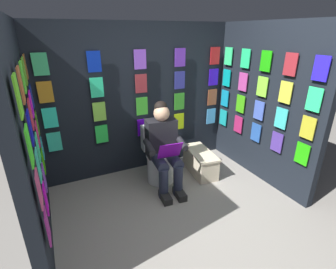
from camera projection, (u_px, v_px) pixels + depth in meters
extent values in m
plane|color=gray|center=(210.00, 248.00, 2.56)|extent=(30.00, 30.00, 0.00)
cube|color=black|center=(140.00, 100.00, 3.75)|extent=(2.93, 0.10, 2.15)
cube|color=#2FC8A3|center=(55.00, 142.00, 3.34)|extent=(0.17, 0.01, 0.26)
cube|color=#26DE48|center=(102.00, 134.00, 3.58)|extent=(0.17, 0.01, 0.26)
cube|color=#4809AF|center=(143.00, 127.00, 3.83)|extent=(0.17, 0.01, 0.26)
cube|color=#A7CB10|center=(179.00, 121.00, 4.08)|extent=(0.17, 0.01, 0.26)
cube|color=#4D9EE0|center=(211.00, 116.00, 4.33)|extent=(0.17, 0.01, 0.26)
cube|color=#26E4C3|center=(50.00, 118.00, 3.21)|extent=(0.17, 0.01, 0.26)
cube|color=#8DE646|center=(99.00, 112.00, 3.46)|extent=(0.17, 0.01, 0.26)
cube|color=green|center=(142.00, 106.00, 3.71)|extent=(0.17, 0.01, 0.26)
cube|color=#329325|center=(179.00, 101.00, 3.96)|extent=(0.17, 0.01, 0.26)
cube|color=#994C2C|center=(212.00, 97.00, 4.21)|extent=(0.17, 0.01, 0.26)
cube|color=#BF811C|center=(45.00, 92.00, 3.09)|extent=(0.17, 0.01, 0.26)
cube|color=#2AEC9F|center=(97.00, 88.00, 3.34)|extent=(0.17, 0.01, 0.26)
cube|color=maroon|center=(141.00, 84.00, 3.59)|extent=(0.17, 0.01, 0.26)
cube|color=navy|center=(180.00, 80.00, 3.83)|extent=(0.17, 0.01, 0.26)
cube|color=#3911D5|center=(214.00, 77.00, 4.08)|extent=(0.17, 0.01, 0.26)
cube|color=#37BB71|center=(40.00, 64.00, 2.96)|extent=(0.17, 0.01, 0.26)
cube|color=#0928AF|center=(94.00, 62.00, 3.21)|extent=(0.17, 0.01, 0.26)
cube|color=#8B4BDD|center=(140.00, 59.00, 3.46)|extent=(0.17, 0.01, 0.26)
cube|color=#662EBD|center=(180.00, 57.00, 3.71)|extent=(0.17, 0.01, 0.26)
cube|color=red|center=(215.00, 56.00, 3.96)|extent=(0.17, 0.01, 0.26)
cube|color=black|center=(264.00, 105.00, 3.52)|extent=(0.10, 1.87, 2.15)
cube|color=teal|center=(223.00, 117.00, 4.27)|extent=(0.01, 0.17, 0.26)
cube|color=#A12056|center=(238.00, 124.00, 3.96)|extent=(0.01, 0.17, 0.26)
cube|color=#2652A4|center=(256.00, 132.00, 3.64)|extent=(0.01, 0.17, 0.26)
cube|color=#4A318F|center=(277.00, 142.00, 3.32)|extent=(0.01, 0.17, 0.26)
cube|color=#21B40D|center=(302.00, 154.00, 3.01)|extent=(0.01, 0.17, 0.26)
cube|color=#0E82AC|center=(225.00, 98.00, 4.15)|extent=(0.01, 0.17, 0.26)
cube|color=#3CA815|center=(240.00, 104.00, 3.83)|extent=(0.01, 0.17, 0.26)
cube|color=#415CBB|center=(259.00, 110.00, 3.52)|extent=(0.01, 0.17, 0.26)
cube|color=#36BCB9|center=(281.00, 118.00, 3.20)|extent=(0.01, 0.17, 0.26)
cube|color=gold|center=(308.00, 128.00, 2.89)|extent=(0.01, 0.17, 0.26)
cube|color=#099994|center=(227.00, 78.00, 4.02)|extent=(0.01, 0.17, 0.26)
cube|color=#AE3B8B|center=(243.00, 82.00, 3.71)|extent=(0.01, 0.17, 0.26)
cube|color=#81E636|center=(262.00, 87.00, 3.39)|extent=(0.01, 0.17, 0.26)
cube|color=#C8D039|center=(286.00, 92.00, 3.08)|extent=(0.01, 0.17, 0.26)
cube|color=#2AF17F|center=(314.00, 99.00, 2.76)|extent=(0.01, 0.17, 0.26)
cube|color=#2DD778|center=(228.00, 56.00, 3.90)|extent=(0.01, 0.17, 0.26)
cube|color=#22D574|center=(245.00, 58.00, 3.58)|extent=(0.01, 0.17, 0.26)
cube|color=#1AAA0D|center=(266.00, 61.00, 3.27)|extent=(0.01, 0.17, 0.26)
cube|color=maroon|center=(290.00, 64.00, 2.95)|extent=(0.01, 0.17, 0.26)
cube|color=#261BE2|center=(321.00, 68.00, 2.64)|extent=(0.01, 0.17, 0.26)
cube|color=black|center=(26.00, 142.00, 2.34)|extent=(0.10, 1.87, 2.15)
cube|color=#A7258D|center=(48.00, 226.00, 1.89)|extent=(0.01, 0.17, 0.26)
cube|color=#DF0BD4|center=(46.00, 198.00, 2.21)|extent=(0.01, 0.17, 0.26)
cube|color=#9048D4|center=(44.00, 177.00, 2.53)|extent=(0.01, 0.17, 0.26)
cube|color=#43D60B|center=(43.00, 161.00, 2.84)|extent=(0.01, 0.17, 0.26)
cube|color=#34BFD0|center=(43.00, 148.00, 3.16)|extent=(0.01, 0.17, 0.26)
cube|color=#D3477D|center=(39.00, 189.00, 1.77)|extent=(0.01, 0.17, 0.26)
cube|color=#3CDEB2|center=(38.00, 165.00, 2.09)|extent=(0.01, 0.17, 0.26)
cube|color=#37E791|center=(38.00, 147.00, 2.40)|extent=(0.01, 0.17, 0.26)
cube|color=#E82F77|center=(38.00, 134.00, 2.72)|extent=(0.01, 0.17, 0.26)
cube|color=#509A1C|center=(37.00, 123.00, 3.03)|extent=(0.01, 0.17, 0.26)
cube|color=#3DE326|center=(29.00, 146.00, 1.65)|extent=(0.01, 0.17, 0.26)
cube|color=#1112AE|center=(30.00, 127.00, 1.96)|extent=(0.01, 0.17, 0.26)
cube|color=#D62E45|center=(31.00, 114.00, 2.28)|extent=(0.01, 0.17, 0.26)
cube|color=#CA12E0|center=(31.00, 104.00, 2.59)|extent=(0.01, 0.17, 0.26)
cube|color=#132A96|center=(32.00, 96.00, 2.91)|extent=(0.01, 0.17, 0.26)
cube|color=#5DC921|center=(18.00, 96.00, 1.52)|extent=(0.01, 0.17, 0.26)
cube|color=#B0572D|center=(21.00, 85.00, 1.84)|extent=(0.01, 0.17, 0.26)
cube|color=#4FD42F|center=(23.00, 77.00, 2.15)|extent=(0.01, 0.17, 0.26)
cube|color=#539A20|center=(25.00, 71.00, 2.47)|extent=(0.01, 0.17, 0.26)
cube|color=#925B24|center=(26.00, 66.00, 2.78)|extent=(0.01, 0.17, 0.26)
cylinder|color=white|center=(161.00, 168.00, 3.65)|extent=(0.38, 0.38, 0.40)
cylinder|color=white|center=(160.00, 155.00, 3.57)|extent=(0.41, 0.41, 0.02)
cube|color=white|center=(155.00, 137.00, 3.73)|extent=(0.40, 0.22, 0.36)
cylinder|color=white|center=(157.00, 139.00, 3.65)|extent=(0.39, 0.11, 0.39)
cube|color=black|center=(161.00, 138.00, 3.44)|extent=(0.42, 0.26, 0.52)
sphere|color=tan|center=(162.00, 113.00, 3.28)|extent=(0.21, 0.21, 0.21)
sphere|color=black|center=(161.00, 108.00, 3.28)|extent=(0.17, 0.17, 0.17)
cylinder|color=#23283D|center=(173.00, 159.00, 3.39)|extent=(0.19, 0.41, 0.15)
cylinder|color=#23283D|center=(159.00, 162.00, 3.33)|extent=(0.19, 0.41, 0.15)
cylinder|color=#23283D|center=(178.00, 181.00, 3.32)|extent=(0.12, 0.12, 0.42)
cylinder|color=#23283D|center=(164.00, 183.00, 3.26)|extent=(0.12, 0.12, 0.42)
cube|color=black|center=(180.00, 194.00, 3.33)|extent=(0.14, 0.27, 0.09)
cube|color=black|center=(165.00, 197.00, 3.27)|extent=(0.14, 0.27, 0.09)
cylinder|color=black|center=(181.00, 142.00, 3.36)|extent=(0.11, 0.32, 0.13)
cylinder|color=black|center=(149.00, 147.00, 3.22)|extent=(0.11, 0.32, 0.13)
cube|color=#760EAA|center=(170.00, 151.00, 3.16)|extent=(0.31, 0.16, 0.23)
cube|color=beige|center=(200.00, 163.00, 3.88)|extent=(0.37, 0.69, 0.32)
cube|color=beige|center=(201.00, 152.00, 3.81)|extent=(0.39, 0.72, 0.03)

